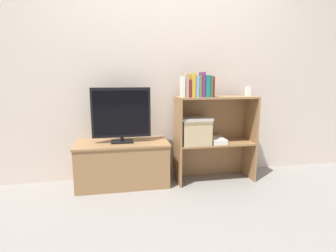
{
  "coord_description": "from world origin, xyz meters",
  "views": [
    {
      "loc": [
        -0.49,
        -2.42,
        1.09
      ],
      "look_at": [
        0.0,
        0.16,
        0.61
      ],
      "focal_mm": 28.0,
      "sensor_mm": 36.0,
      "label": 1
    }
  ],
  "objects_px": {
    "book_skyblue": "(196,87)",
    "book_olive": "(199,86)",
    "tv_stand": "(123,164)",
    "baby_monitor": "(248,91)",
    "book_tan": "(186,86)",
    "book_teal": "(206,86)",
    "laptop": "(195,119)",
    "book_mustard": "(192,85)",
    "book_forest": "(209,86)",
    "tv": "(121,114)",
    "book_plum": "(202,85)",
    "storage_basket_left": "(195,131)",
    "book_ivory": "(183,87)",
    "magazine_stack": "(217,140)",
    "book_maroon": "(189,88)",
    "book_crimson": "(212,87)"
  },
  "relations": [
    {
      "from": "book_olive",
      "to": "book_teal",
      "type": "bearing_deg",
      "value": 0.0
    },
    {
      "from": "book_maroon",
      "to": "laptop",
      "type": "height_order",
      "value": "book_maroon"
    },
    {
      "from": "tv_stand",
      "to": "baby_monitor",
      "type": "xyz_separation_m",
      "value": [
        1.33,
        -0.04,
        0.73
      ]
    },
    {
      "from": "book_olive",
      "to": "book_forest",
      "type": "distance_m",
      "value": 0.11
    },
    {
      "from": "book_tan",
      "to": "baby_monitor",
      "type": "relative_size",
      "value": 1.8
    },
    {
      "from": "book_tan",
      "to": "book_teal",
      "type": "xyz_separation_m",
      "value": [
        0.21,
        0.0,
        -0.01
      ]
    },
    {
      "from": "book_olive",
      "to": "magazine_stack",
      "type": "relative_size",
      "value": 0.89
    },
    {
      "from": "book_teal",
      "to": "book_forest",
      "type": "bearing_deg",
      "value": 0.0
    },
    {
      "from": "book_crimson",
      "to": "magazine_stack",
      "type": "height_order",
      "value": "book_crimson"
    },
    {
      "from": "book_olive",
      "to": "book_teal",
      "type": "relative_size",
      "value": 0.99
    },
    {
      "from": "book_olive",
      "to": "storage_basket_left",
      "type": "height_order",
      "value": "book_olive"
    },
    {
      "from": "tv",
      "to": "book_mustard",
      "type": "distance_m",
      "value": 0.76
    },
    {
      "from": "book_plum",
      "to": "book_teal",
      "type": "bearing_deg",
      "value": 0.0
    },
    {
      "from": "book_teal",
      "to": "book_forest",
      "type": "distance_m",
      "value": 0.03
    },
    {
      "from": "book_crimson",
      "to": "storage_basket_left",
      "type": "xyz_separation_m",
      "value": [
        -0.16,
        0.04,
        -0.45
      ]
    },
    {
      "from": "book_tan",
      "to": "book_olive",
      "type": "xyz_separation_m",
      "value": [
        0.13,
        0.0,
        -0.01
      ]
    },
    {
      "from": "book_skyblue",
      "to": "book_plum",
      "type": "xyz_separation_m",
      "value": [
        0.06,
        0.0,
        0.02
      ]
    },
    {
      "from": "book_maroon",
      "to": "baby_monitor",
      "type": "distance_m",
      "value": 0.67
    },
    {
      "from": "book_maroon",
      "to": "baby_monitor",
      "type": "height_order",
      "value": "book_maroon"
    },
    {
      "from": "book_forest",
      "to": "tv_stand",
      "type": "bearing_deg",
      "value": 173.61
    },
    {
      "from": "book_tan",
      "to": "book_olive",
      "type": "distance_m",
      "value": 0.13
    },
    {
      "from": "book_ivory",
      "to": "storage_basket_left",
      "type": "distance_m",
      "value": 0.48
    },
    {
      "from": "book_tan",
      "to": "book_forest",
      "type": "distance_m",
      "value": 0.24
    },
    {
      "from": "book_ivory",
      "to": "baby_monitor",
      "type": "height_order",
      "value": "book_ivory"
    },
    {
      "from": "tv_stand",
      "to": "book_mustard",
      "type": "xyz_separation_m",
      "value": [
        0.7,
        -0.1,
        0.8
      ]
    },
    {
      "from": "book_plum",
      "to": "storage_basket_left",
      "type": "height_order",
      "value": "book_plum"
    },
    {
      "from": "book_skyblue",
      "to": "book_olive",
      "type": "height_order",
      "value": "book_olive"
    },
    {
      "from": "tv_stand",
      "to": "tv",
      "type": "relative_size",
      "value": 1.61
    },
    {
      "from": "book_plum",
      "to": "book_maroon",
      "type": "bearing_deg",
      "value": 180.0
    },
    {
      "from": "tv_stand",
      "to": "baby_monitor",
      "type": "height_order",
      "value": "baby_monitor"
    },
    {
      "from": "book_ivory",
      "to": "baby_monitor",
      "type": "bearing_deg",
      "value": 4.56
    },
    {
      "from": "book_mustard",
      "to": "magazine_stack",
      "type": "distance_m",
      "value": 0.64
    },
    {
      "from": "book_ivory",
      "to": "magazine_stack",
      "type": "height_order",
      "value": "book_ivory"
    },
    {
      "from": "book_skyblue",
      "to": "laptop",
      "type": "xyz_separation_m",
      "value": [
        0.01,
        0.04,
        -0.33
      ]
    },
    {
      "from": "tv_stand",
      "to": "book_crimson",
      "type": "bearing_deg",
      "value": -6.2
    },
    {
      "from": "book_crimson",
      "to": "laptop",
      "type": "xyz_separation_m",
      "value": [
        -0.16,
        0.04,
        -0.33
      ]
    },
    {
      "from": "book_maroon",
      "to": "book_forest",
      "type": "bearing_deg",
      "value": 0.0
    },
    {
      "from": "tv",
      "to": "magazine_stack",
      "type": "distance_m",
      "value": 1.03
    },
    {
      "from": "book_maroon",
      "to": "book_mustard",
      "type": "bearing_deg",
      "value": 0.0
    },
    {
      "from": "tv",
      "to": "book_ivory",
      "type": "distance_m",
      "value": 0.66
    },
    {
      "from": "book_mustard",
      "to": "book_forest",
      "type": "height_order",
      "value": "book_mustard"
    },
    {
      "from": "book_maroon",
      "to": "book_skyblue",
      "type": "distance_m",
      "value": 0.08
    },
    {
      "from": "book_teal",
      "to": "baby_monitor",
      "type": "xyz_separation_m",
      "value": [
        0.49,
        0.06,
        -0.06
      ]
    },
    {
      "from": "book_teal",
      "to": "storage_basket_left",
      "type": "relative_size",
      "value": 0.72
    },
    {
      "from": "book_plum",
      "to": "laptop",
      "type": "relative_size",
      "value": 0.72
    },
    {
      "from": "book_crimson",
      "to": "book_maroon",
      "type": "bearing_deg",
      "value": 180.0
    },
    {
      "from": "book_ivory",
      "to": "magazine_stack",
      "type": "relative_size",
      "value": 0.85
    },
    {
      "from": "tv",
      "to": "book_teal",
      "type": "relative_size",
      "value": 2.7
    },
    {
      "from": "book_plum",
      "to": "magazine_stack",
      "type": "relative_size",
      "value": 1.01
    },
    {
      "from": "laptop",
      "to": "book_mustard",
      "type": "bearing_deg",
      "value": -137.79
    }
  ]
}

